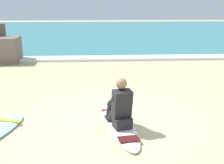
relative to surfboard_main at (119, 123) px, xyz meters
name	(u,v)px	position (x,y,z in m)	size (l,w,h in m)	color
ground_plane	(112,119)	(-0.11, 0.27, -0.04)	(80.00, 80.00, 0.00)	#CCB584
sea	(98,31)	(-0.11, 20.64, 0.01)	(80.00, 28.00, 0.10)	teal
breaking_foam	(102,58)	(-0.11, 6.94, 0.02)	(80.00, 0.90, 0.11)	white
surfboard_main	(119,123)	(0.00, 0.00, 0.00)	(0.84, 2.48, 0.08)	white
surfer_seated	(120,107)	(0.01, -0.19, 0.40)	(0.52, 0.76, 0.95)	#232326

